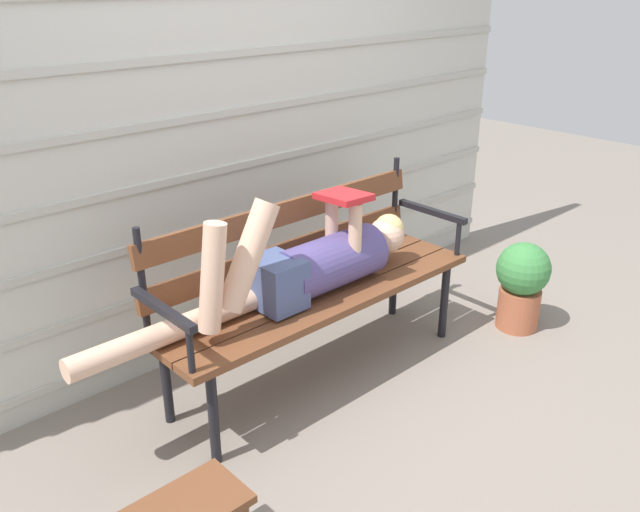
# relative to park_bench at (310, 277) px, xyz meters

# --- Properties ---
(ground_plane) EXTENTS (12.00, 12.00, 0.00)m
(ground_plane) POSITION_rel_park_bench_xyz_m (-0.00, -0.23, -0.52)
(ground_plane) COLOR gray
(house_siding) EXTENTS (4.27, 0.08, 2.22)m
(house_siding) POSITION_rel_park_bench_xyz_m (-0.00, 0.57, 0.59)
(house_siding) COLOR beige
(house_siding) RESTS_ON ground
(park_bench) EXTENTS (1.73, 0.49, 0.94)m
(park_bench) POSITION_rel_park_bench_xyz_m (0.00, 0.00, 0.00)
(park_bench) COLOR brown
(park_bench) RESTS_ON ground
(reclining_person) EXTENTS (1.79, 0.26, 0.57)m
(reclining_person) POSITION_rel_park_bench_xyz_m (-0.09, -0.07, 0.11)
(reclining_person) COLOR #514784
(potted_plant) EXTENTS (0.30, 0.30, 0.52)m
(potted_plant) POSITION_rel_park_bench_xyz_m (1.17, -0.48, -0.24)
(potted_plant) COLOR #AD5B3D
(potted_plant) RESTS_ON ground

